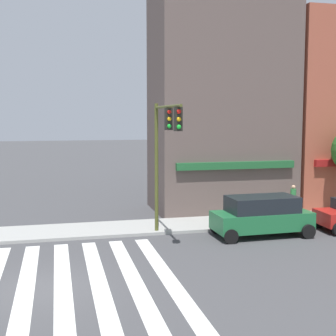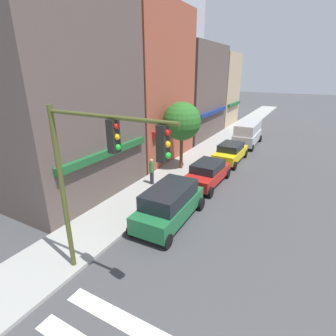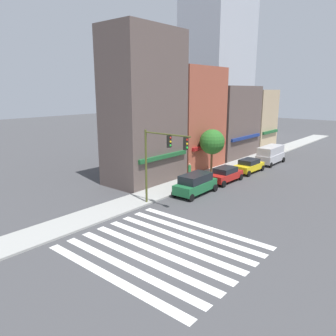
# 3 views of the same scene
# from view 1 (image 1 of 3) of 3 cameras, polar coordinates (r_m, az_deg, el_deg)

# --- Properties ---
(ground_plane) EXTENTS (200.00, 200.00, 0.00)m
(ground_plane) POSITION_cam_1_polar(r_m,az_deg,el_deg) (16.69, -14.85, -14.00)
(ground_plane) COLOR #424244
(sidewalk_left) EXTENTS (120.00, 3.00, 0.15)m
(sidewalk_left) POSITION_cam_1_polar(r_m,az_deg,el_deg) (23.85, -14.45, -7.63)
(sidewalk_left) COLOR #9E9E99
(sidewalk_left) RESTS_ON ground_plane
(crosswalk_stripes) EXTENTS (9.13, 10.80, 0.01)m
(crosswalk_stripes) POSITION_cam_1_polar(r_m,az_deg,el_deg) (16.68, -14.85, -13.99)
(crosswalk_stripes) COLOR silver
(crosswalk_stripes) RESTS_ON ground_plane
(traffic_signal) EXTENTS (0.32, 4.66, 6.36)m
(traffic_signal) POSITION_cam_1_polar(r_m,az_deg,el_deg) (20.97, -0.47, 3.18)
(traffic_signal) COLOR #474C1E
(traffic_signal) RESTS_ON ground_plane
(suv_green) EXTENTS (4.75, 2.12, 1.94)m
(suv_green) POSITION_cam_1_polar(r_m,az_deg,el_deg) (22.96, 11.37, -5.64)
(suv_green) COLOR #1E6638
(suv_green) RESTS_ON ground_plane
(pedestrian_green_top) EXTENTS (0.32, 0.32, 1.77)m
(pedestrian_green_top) POSITION_cam_1_polar(r_m,az_deg,el_deg) (27.23, 15.01, -3.78)
(pedestrian_green_top) COLOR #23232D
(pedestrian_green_top) RESTS_ON sidewalk_left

